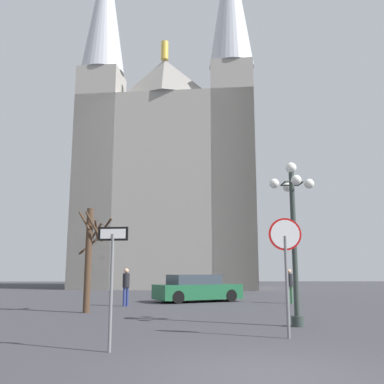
{
  "coord_description": "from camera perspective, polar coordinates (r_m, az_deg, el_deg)",
  "views": [
    {
      "loc": [
        -1.3,
        -7.06,
        1.62
      ],
      "look_at": [
        -0.74,
        17.54,
        6.11
      ],
      "focal_mm": 40.32,
      "sensor_mm": 36.0,
      "label": 1
    }
  ],
  "objects": [
    {
      "name": "street_lamp",
      "position": [
        13.57,
        13.25,
        -3.82
      ],
      "size": [
        1.4,
        1.4,
        4.96
      ],
      "color": "#2D3833",
      "rests_on": "ground"
    },
    {
      "name": "pedestrian_standing",
      "position": [
        22.71,
        12.77,
        -11.61
      ],
      "size": [
        0.32,
        0.32,
        1.69
      ],
      "color": "#33663F",
      "rests_on": "ground"
    },
    {
      "name": "ground_plane",
      "position": [
        7.36,
        9.66,
        -22.91
      ],
      "size": [
        120.0,
        120.0,
        0.0
      ],
      "primitive_type": "plane",
      "color": "#38383D"
    },
    {
      "name": "cathedral",
      "position": [
        42.33,
        -3.01,
        2.93
      ],
      "size": [
        17.62,
        12.98,
        35.61
      ],
      "color": "gray",
      "rests_on": "ground"
    },
    {
      "name": "bare_tree",
      "position": [
        17.83,
        -13.43,
        -8.07
      ],
      "size": [
        1.41,
        1.52,
        4.1
      ],
      "color": "#473323",
      "rests_on": "ground"
    },
    {
      "name": "stop_sign",
      "position": [
        11.15,
        12.28,
        -7.78
      ],
      "size": [
        0.82,
        0.11,
        2.93
      ],
      "color": "slate",
      "rests_on": "ground"
    },
    {
      "name": "one_way_arrow_sign",
      "position": [
        9.24,
        -10.56,
        -10.18
      ],
      "size": [
        0.65,
        0.13,
        2.53
      ],
      "color": "slate",
      "rests_on": "ground"
    },
    {
      "name": "parked_car_near_green",
      "position": [
        23.34,
        0.64,
        -12.68
      ],
      "size": [
        4.86,
        3.57,
        1.41
      ],
      "color": "#1E5B38",
      "rests_on": "ground"
    },
    {
      "name": "pedestrian_walking",
      "position": [
        20.68,
        -8.72,
        -11.82
      ],
      "size": [
        0.32,
        0.32,
        1.72
      ],
      "color": "navy",
      "rests_on": "ground"
    }
  ]
}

